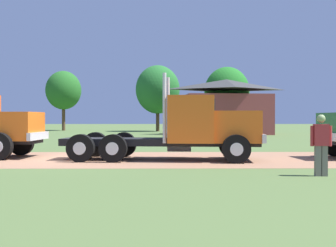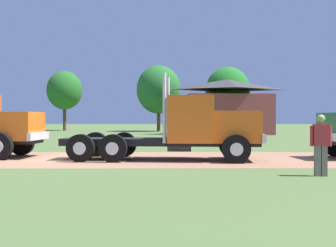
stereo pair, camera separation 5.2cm
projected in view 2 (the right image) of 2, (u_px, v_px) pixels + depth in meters
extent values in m
plane|color=#516836|center=(68.00, 159.00, 16.97)|extent=(200.00, 200.00, 0.00)
cube|color=#9E6F52|center=(68.00, 159.00, 16.97)|extent=(120.00, 6.65, 0.01)
cube|color=black|center=(160.00, 142.00, 16.57)|extent=(7.95, 2.16, 0.28)
cube|color=orange|center=(236.00, 127.00, 16.33)|extent=(1.95, 2.13, 1.24)
cube|color=silver|center=(260.00, 138.00, 16.26)|extent=(0.34, 2.18, 0.32)
cube|color=orange|center=(191.00, 119.00, 16.46)|extent=(1.94, 2.41, 1.82)
cube|color=#2D3D4C|center=(214.00, 110.00, 16.39)|extent=(0.20, 1.88, 0.80)
cylinder|color=silver|center=(168.00, 109.00, 17.43)|extent=(0.14, 0.14, 2.68)
cylinder|color=silver|center=(164.00, 108.00, 15.64)|extent=(0.14, 0.14, 2.68)
cylinder|color=silver|center=(179.00, 146.00, 17.51)|extent=(1.04, 0.60, 0.52)
cylinder|color=black|center=(232.00, 145.00, 17.47)|extent=(1.09, 0.39, 1.07)
cylinder|color=silver|center=(231.00, 145.00, 17.63)|extent=(0.48, 0.08, 0.48)
cylinder|color=black|center=(236.00, 149.00, 15.22)|extent=(1.09, 0.39, 1.07)
cylinder|color=silver|center=(237.00, 149.00, 15.06)|extent=(0.48, 0.08, 0.48)
cylinder|color=black|center=(96.00, 144.00, 17.93)|extent=(1.09, 0.39, 1.07)
cylinder|color=silver|center=(97.00, 144.00, 18.09)|extent=(0.48, 0.08, 0.48)
cylinder|color=black|center=(81.00, 148.00, 15.68)|extent=(1.09, 0.39, 1.07)
cylinder|color=silver|center=(79.00, 148.00, 15.52)|extent=(0.48, 0.08, 0.48)
cylinder|color=black|center=(124.00, 145.00, 17.83)|extent=(1.09, 0.39, 1.07)
cylinder|color=silver|center=(125.00, 144.00, 17.99)|extent=(0.48, 0.08, 0.48)
cylinder|color=black|center=(113.00, 148.00, 15.58)|extent=(1.09, 0.39, 1.07)
cylinder|color=silver|center=(112.00, 149.00, 15.42)|extent=(0.48, 0.08, 0.48)
cube|color=orange|center=(13.00, 126.00, 17.54)|extent=(2.18, 2.10, 1.19)
cube|color=silver|center=(38.00, 136.00, 17.50)|extent=(0.27, 2.20, 0.32)
cylinder|color=black|center=(22.00, 143.00, 18.70)|extent=(1.12, 0.36, 1.11)
cylinder|color=silver|center=(23.00, 143.00, 18.86)|extent=(0.50, 0.07, 0.50)
cube|color=silver|center=(325.00, 136.00, 16.92)|extent=(0.29, 2.25, 0.32)
cylinder|color=black|center=(335.00, 143.00, 18.15)|extent=(1.14, 0.36, 1.12)
cylinder|color=silver|center=(333.00, 143.00, 18.31)|extent=(0.51, 0.07, 0.51)
cube|color=#B22D33|center=(321.00, 135.00, 11.90)|extent=(0.43, 0.30, 0.62)
sphere|color=#8EA365|center=(321.00, 119.00, 11.90)|extent=(0.24, 0.24, 0.24)
cube|color=slate|center=(324.00, 161.00, 11.90)|extent=(0.18, 0.19, 0.88)
cube|color=slate|center=(317.00, 161.00, 11.92)|extent=(0.18, 0.19, 0.88)
cylinder|color=#B22D33|center=(330.00, 136.00, 11.88)|extent=(0.10, 0.10, 0.59)
cylinder|color=#B22D33|center=(312.00, 136.00, 11.92)|extent=(0.10, 0.10, 0.59)
cube|color=brown|center=(227.00, 115.00, 42.82)|extent=(8.94, 5.86, 4.10)
pyramid|color=#383838|center=(227.00, 85.00, 42.78)|extent=(9.39, 6.16, 1.07)
cube|color=black|center=(221.00, 124.00, 40.11)|extent=(1.80, 0.21, 2.20)
cylinder|color=#513823|center=(65.00, 117.00, 55.63)|extent=(0.44, 0.44, 3.54)
ellipsoid|color=#246221|center=(64.00, 90.00, 55.58)|extent=(4.73, 4.73, 5.20)
cylinder|color=#513823|center=(159.00, 119.00, 52.23)|extent=(0.44, 0.44, 3.07)
ellipsoid|color=#256929|center=(159.00, 90.00, 52.18)|extent=(5.57, 5.57, 6.12)
cylinder|color=#513823|center=(228.00, 121.00, 46.11)|extent=(0.44, 0.44, 2.63)
ellipsoid|color=#216E22|center=(228.00, 92.00, 46.07)|extent=(5.02, 5.02, 5.52)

